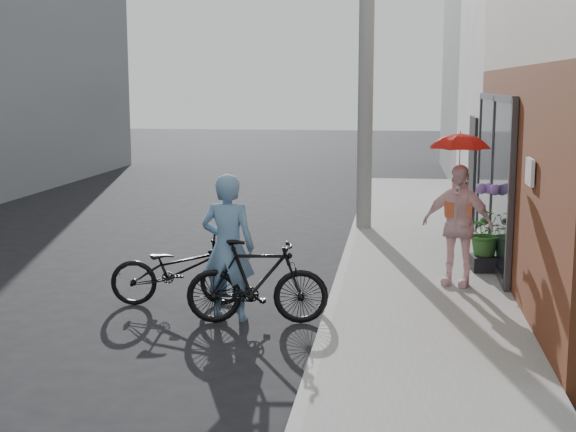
% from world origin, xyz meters
% --- Properties ---
extents(ground, '(80.00, 80.00, 0.00)m').
position_xyz_m(ground, '(0.00, 0.00, 0.00)').
color(ground, black).
rests_on(ground, ground).
extents(sidewalk, '(2.20, 24.00, 0.12)m').
position_xyz_m(sidewalk, '(2.10, 2.00, 0.06)').
color(sidewalk, gray).
rests_on(sidewalk, ground).
extents(curb, '(0.12, 24.00, 0.12)m').
position_xyz_m(curb, '(0.94, 2.00, 0.06)').
color(curb, '#9E9E99').
rests_on(curb, ground).
extents(utility_pole, '(0.28, 0.28, 7.00)m').
position_xyz_m(utility_pole, '(1.10, 6.00, 3.50)').
color(utility_pole, '#9E9E99').
rests_on(utility_pole, ground).
extents(officer, '(0.66, 0.46, 1.75)m').
position_xyz_m(officer, '(-0.26, 0.17, 0.88)').
color(officer, '#6892B9').
rests_on(officer, ground).
extents(bike_left, '(1.78, 0.86, 0.90)m').
position_xyz_m(bike_left, '(-1.02, 0.72, 0.45)').
color(bike_left, black).
rests_on(bike_left, ground).
extents(bike_right, '(1.71, 0.66, 1.00)m').
position_xyz_m(bike_right, '(0.11, 0.06, 0.50)').
color(bike_right, black).
rests_on(bike_right, ground).
extents(kimono_woman, '(1.03, 0.70, 1.62)m').
position_xyz_m(kimono_woman, '(2.51, 1.77, 0.93)').
color(kimono_woman, '#F3CCCD').
rests_on(kimono_woman, sidewalk).
extents(parasol, '(0.78, 0.78, 0.69)m').
position_xyz_m(parasol, '(2.51, 1.77, 2.08)').
color(parasol, red).
rests_on(parasol, kimono_woman).
extents(planter, '(0.46, 0.46, 0.22)m').
position_xyz_m(planter, '(3.00, 2.67, 0.23)').
color(planter, black).
rests_on(planter, sidewalk).
extents(potted_plant, '(0.62, 0.54, 0.69)m').
position_xyz_m(potted_plant, '(3.00, 2.67, 0.68)').
color(potted_plant, '#366F2C').
rests_on(potted_plant, planter).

